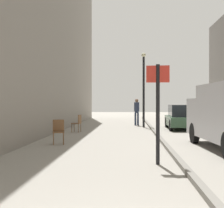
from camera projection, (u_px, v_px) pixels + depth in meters
name	position (u px, v px, depth m)	size (l,w,h in m)	color
ground_plane	(123.00, 140.00, 14.51)	(80.00, 80.00, 0.00)	gray
kerb_strip	(161.00, 139.00, 14.43)	(0.16, 40.00, 0.12)	slate
pedestrian_main_foreground	(137.00, 110.00, 23.49)	(0.35, 0.26, 1.84)	#2D3851
parked_car	(183.00, 117.00, 20.33)	(1.92, 4.24, 1.45)	#335138
street_sign_post	(158.00, 105.00, 8.83)	(0.60, 0.10, 2.60)	black
lamp_post	(144.00, 85.00, 21.70)	(0.28, 0.28, 4.76)	black
cafe_chair_near_window	(78.00, 122.00, 18.21)	(0.52, 0.52, 0.94)	brown
cafe_chair_by_doorway	(58.00, 130.00, 13.08)	(0.52, 0.52, 0.94)	brown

